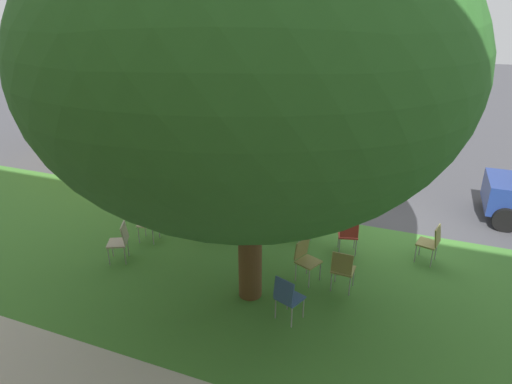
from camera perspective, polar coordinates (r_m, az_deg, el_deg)
The scene contains 16 objects.
ground at distance 11.69m, azimuth 16.84°, elevation -4.24°, with size 80.00×80.00×0.00m, color #424247.
grass_verge at distance 8.93m, azimuth 14.73°, elevation -13.05°, with size 48.00×6.00×0.01m, color #3D752D.
street_tree at distance 7.12m, azimuth -0.92°, elevation 15.87°, with size 6.83×6.83×6.79m.
chair_0 at distance 10.66m, azimuth -13.70°, elevation -3.48°, with size 0.48×0.48×0.88m.
chair_1 at distance 9.93m, azimuth -17.20°, elevation -5.92°, with size 0.56×0.55×0.88m.
chair_2 at distance 10.45m, azimuth 6.23°, elevation -3.46°, with size 0.58×0.59×0.88m.
chair_3 at distance 10.52m, azimuth -5.47°, elevation -3.26°, with size 0.58×0.58×0.88m.
chair_4 at distance 9.97m, azimuth 11.90°, elevation -5.24°, with size 0.51×0.51×0.88m.
chair_5 at distance 10.16m, azimuth 21.81°, elevation -5.93°, with size 0.50×0.50×0.88m.
chair_6 at distance 11.64m, azimuth -10.20°, elevation -0.88°, with size 0.57×0.57×0.88m.
chair_7 at distance 8.92m, azimuth 6.48°, elevation -8.42°, with size 0.55×0.54×0.88m.
chair_8 at distance 10.95m, azimuth -2.05°, elevation -2.07°, with size 0.44×0.44×0.88m.
chair_9 at distance 7.83m, azimuth 4.10°, elevation -13.28°, with size 0.53×0.54×0.88m.
chair_10 at distance 11.87m, azimuth -5.10°, elevation -0.12°, with size 0.54×0.54×0.88m.
chair_11 at distance 8.70m, azimuth 11.19°, elevation -9.64°, with size 0.44×0.44×0.88m.
school_bus at distance 16.24m, azimuth -9.46°, elevation 10.54°, with size 10.40×2.80×2.88m.
Camera 1 is at (-0.48, 10.50, 5.12)m, focal length 30.81 mm.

